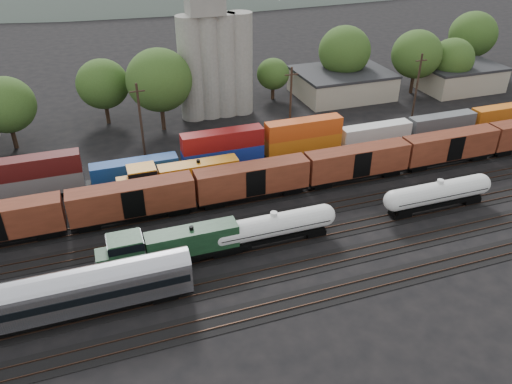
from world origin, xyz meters
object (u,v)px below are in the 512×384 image
object	(u,v)px
green_locomotive	(166,247)
orange_locomotive	(177,177)
grain_silo	(214,54)
tank_car_a	(274,226)
passenger_coach	(66,293)

from	to	relation	value
green_locomotive	orange_locomotive	bearing A→B (deg)	74.28
green_locomotive	orange_locomotive	world-z (taller)	orange_locomotive
orange_locomotive	grain_silo	xyz separation A→B (m)	(12.64, 26.00, 8.70)
green_locomotive	grain_silo	size ratio (longest dim) A/B	0.57
tank_car_a	grain_silo	world-z (taller)	grain_silo
passenger_coach	orange_locomotive	size ratio (longest dim) A/B	1.29
green_locomotive	passenger_coach	world-z (taller)	passenger_coach
green_locomotive	orange_locomotive	distance (m)	15.58
green_locomotive	passenger_coach	xyz separation A→B (m)	(-10.08, -5.00, 0.71)
orange_locomotive	grain_silo	world-z (taller)	grain_silo
orange_locomotive	grain_silo	distance (m)	30.19
green_locomotive	passenger_coach	bearing A→B (deg)	-153.61
passenger_coach	grain_silo	world-z (taller)	grain_silo
grain_silo	orange_locomotive	bearing A→B (deg)	-115.93
passenger_coach	grain_silo	xyz separation A→B (m)	(26.94, 46.00, 8.03)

